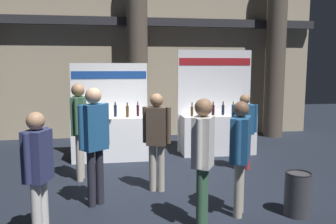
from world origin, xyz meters
TOP-DOWN VIEW (x-y plane):
  - ground_plane at (0.00, 0.00)m, footprint 24.00×24.00m
  - hall_colonnade at (0.00, 4.39)m, footprint 11.14×1.16m
  - exhibitor_booth_0 at (-0.78, 1.90)m, footprint 1.79×0.72m
  - exhibitor_booth_1 at (1.83, 2.05)m, footprint 1.88×0.66m
  - trash_bin at (1.93, -1.60)m, footprint 0.38×0.38m
  - visitor_0 at (0.46, -1.77)m, footprint 0.35×0.42m
  - visitor_1 at (-1.58, -1.84)m, footprint 0.33×0.46m
  - visitor_3 at (-0.97, -0.78)m, footprint 0.44×0.41m
  - visitor_4 at (0.04, -0.32)m, footprint 0.47×0.33m
  - visitor_6 at (1.09, -1.46)m, footprint 0.42×0.56m
  - visitor_7 at (-1.33, 0.49)m, footprint 0.26×0.55m
  - visitor_8 at (1.97, 0.64)m, footprint 0.53×0.32m

SIDE VIEW (x-z plane):
  - ground_plane at x=0.00m, z-range 0.00..0.00m
  - trash_bin at x=1.93m, z-range 0.00..0.64m
  - exhibitor_booth_0 at x=-0.78m, z-range -0.52..1.70m
  - exhibitor_booth_1 at x=1.83m, z-range -0.66..1.89m
  - visitor_8 at x=1.97m, z-range 0.15..1.73m
  - visitor_1 at x=-1.58m, z-range 0.14..1.75m
  - visitor_4 at x=0.04m, z-range 0.15..1.85m
  - visitor_6 at x=1.09m, z-range 0.17..1.84m
  - visitor_0 at x=0.46m, z-range 0.15..1.89m
  - visitor_3 at x=-0.97m, z-range 0.18..2.01m
  - visitor_7 at x=-1.33m, z-range 0.19..2.02m
  - hall_colonnade at x=0.00m, z-range -0.09..6.16m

